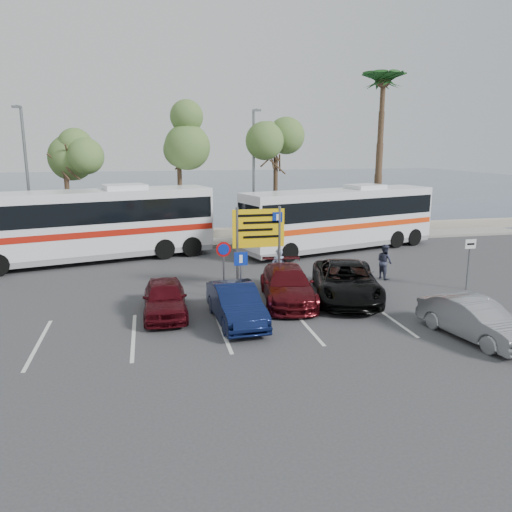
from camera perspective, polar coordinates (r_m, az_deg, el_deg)
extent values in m
plane|color=#353538|center=(18.16, -0.63, -7.00)|extent=(120.00, 120.00, 0.00)
cube|color=gray|center=(31.53, -5.76, 1.54)|extent=(44.00, 2.40, 0.15)
cube|color=#AA9E88|center=(33.45, -6.16, 2.56)|extent=(48.00, 0.80, 0.60)
plane|color=#39495C|center=(77.08, -9.73, 7.89)|extent=(140.00, 140.00, 0.00)
cylinder|color=#382619|center=(31.29, -20.65, 5.52)|extent=(0.28, 0.28, 5.04)
cylinder|color=#382619|center=(30.99, -8.65, 6.64)|extent=(0.28, 0.28, 5.60)
cylinder|color=#382619|center=(31.95, 2.23, 6.57)|extent=(0.28, 0.28, 5.18)
cylinder|color=#382619|center=(34.21, 13.90, 10.66)|extent=(0.48, 0.48, 10.00)
cylinder|color=slate|center=(31.13, -24.63, 7.90)|extent=(0.16, 0.16, 8.00)
cylinder|color=slate|center=(30.69, -25.51, 15.18)|extent=(0.12, 0.90, 0.12)
cube|color=slate|center=(30.20, -25.71, 15.12)|extent=(0.45, 0.25, 0.12)
cylinder|color=slate|center=(31.10, -0.27, 9.02)|extent=(0.16, 0.16, 8.00)
cylinder|color=slate|center=(30.66, -0.10, 16.36)|extent=(0.12, 0.90, 0.12)
cube|color=slate|center=(30.17, 0.11, 16.32)|extent=(0.45, 0.25, 0.12)
cylinder|color=slate|center=(20.72, -2.15, 0.64)|extent=(0.12, 0.12, 3.60)
cylinder|color=slate|center=(21.11, 2.67, 0.85)|extent=(0.12, 0.12, 3.60)
cube|color=yellow|center=(20.73, 0.28, 3.18)|extent=(2.20, 0.06, 1.60)
cube|color=#0C2699|center=(20.80, 2.47, 4.46)|extent=(0.42, 0.01, 0.42)
cylinder|color=slate|center=(20.01, -3.71, -1.88)|extent=(0.07, 0.07, 2.20)
cylinder|color=#B20C0C|center=(19.76, -3.73, 0.77)|extent=(0.60, 0.03, 0.60)
cylinder|color=slate|center=(18.54, -1.74, -3.02)|extent=(0.07, 0.07, 2.20)
cube|color=#0C2699|center=(18.30, -1.75, -0.32)|extent=(0.50, 0.03, 0.50)
cylinder|color=slate|center=(23.10, 23.10, -0.91)|extent=(0.07, 0.07, 2.20)
cube|color=white|center=(22.91, 23.32, 1.27)|extent=(0.50, 0.03, 0.40)
cube|color=white|center=(27.71, -18.50, 3.83)|extent=(13.17, 5.90, 3.17)
cube|color=black|center=(27.64, -18.58, 4.98)|extent=(12.93, 5.87, 1.13)
cube|color=#A9180D|center=(27.79, -18.43, 2.79)|extent=(13.06, 5.90, 0.32)
cube|color=gray|center=(27.98, -18.27, 0.62)|extent=(13.04, 5.84, 0.59)
cube|color=white|center=(27.52, -18.75, 7.36)|extent=(2.51, 2.21, 0.26)
cube|color=white|center=(29.65, 9.56, 4.59)|extent=(12.37, 5.93, 2.98)
cube|color=black|center=(29.58, 9.60, 5.61)|extent=(12.15, 5.90, 1.06)
cube|color=red|center=(29.72, 9.53, 3.67)|extent=(12.26, 5.92, 0.30)
cube|color=gray|center=(29.89, 9.46, 1.76)|extent=(12.25, 5.87, 0.56)
cube|color=white|center=(29.47, 9.67, 7.69)|extent=(2.40, 2.13, 0.24)
imported|color=#0D173F|center=(17.46, -2.30, -5.50)|extent=(1.66, 4.15, 1.34)
imported|color=#520D13|center=(19.75, 3.62, -3.31)|extent=(2.55, 4.93, 1.37)
imported|color=#480A11|center=(18.48, -10.38, -4.73)|extent=(1.60, 3.85, 1.30)
imported|color=black|center=(20.37, 10.26, -2.84)|extent=(3.80, 5.80, 1.48)
imported|color=gray|center=(17.50, 23.73, -6.65)|extent=(2.16, 4.10, 1.29)
imported|color=#889EC6|center=(21.78, 2.58, -1.34)|extent=(0.66, 0.46, 1.70)
imported|color=#32354C|center=(23.82, 14.47, -0.62)|extent=(0.76, 0.90, 1.62)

